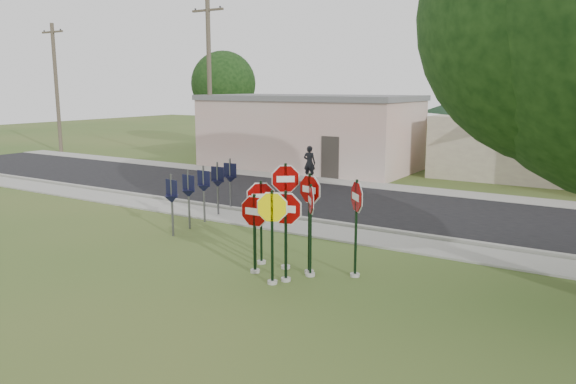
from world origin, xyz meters
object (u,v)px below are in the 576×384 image
Objects in this scene: stop_sign_center at (286,224)px; stop_sign_left at (255,223)px; utility_pole_near at (209,81)px; stop_sign_yellow at (272,225)px; pedestrian at (309,163)px.

stop_sign_left is at bearing 173.23° from stop_sign_center.
utility_pole_near is at bearing 134.91° from stop_sign_center.
utility_pole_near is (-14.11, 14.66, 3.51)m from stop_sign_yellow.
stop_sign_left reaches higher than pedestrian.
pedestrian is (-5.91, 13.01, -0.38)m from stop_sign_left.
utility_pole_near is 8.48m from pedestrian.
stop_sign_left is (-1.01, 0.12, -0.15)m from stop_sign_center.
pedestrian is at bearing 117.79° from stop_sign_center.
stop_sign_yellow is 15.08m from pedestrian.
pedestrian is (-6.92, 13.13, -0.52)m from stop_sign_center.
stop_sign_center is 0.98× the size of stop_sign_yellow.
stop_sign_left is at bearing -46.95° from utility_pole_near.
utility_pole_near is at bearing -17.53° from pedestrian.
stop_sign_center is 0.25× the size of utility_pole_near.
stop_sign_left is at bearing 151.44° from stop_sign_yellow.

